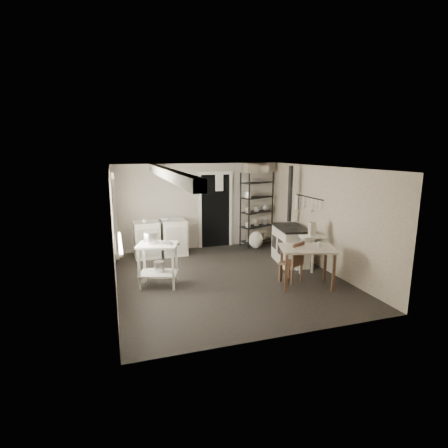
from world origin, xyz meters
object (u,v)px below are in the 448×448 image
object	(u,v)px
stove	(290,245)
stockpot	(151,239)
work_table	(307,268)
base_cabinets	(161,238)
shelf_rack	(257,212)
flour_sack	(256,240)
prep_table	(158,267)
chair	(291,259)

from	to	relation	value
stove	stockpot	bearing A→B (deg)	-162.61
stockpot	work_table	world-z (taller)	stockpot
base_cabinets	shelf_rack	bearing A→B (deg)	3.81
shelf_rack	work_table	bearing A→B (deg)	-117.44
shelf_rack	flour_sack	xyz separation A→B (m)	(-0.17, -0.37, -0.71)
shelf_rack	stove	distance (m)	1.85
prep_table	chair	size ratio (longest dim) A/B	1.01
prep_table	shelf_rack	xyz separation A→B (m)	(3.06, 2.32, 0.55)
prep_table	stockpot	distance (m)	0.56
stove	chair	size ratio (longest dim) A/B	1.29
prep_table	work_table	xyz separation A→B (m)	(2.77, -0.87, -0.02)
stove	chair	xyz separation A→B (m)	(-0.60, -1.15, 0.04)
prep_table	base_cabinets	world-z (taller)	base_cabinets
base_cabinets	chair	bearing A→B (deg)	-51.33
shelf_rack	stove	xyz separation A→B (m)	(0.12, -1.77, -0.51)
stockpot	base_cabinets	distance (m)	2.08
work_table	flour_sack	world-z (taller)	work_table
stockpot	shelf_rack	world-z (taller)	shelf_rack
stove	prep_table	bearing A→B (deg)	-160.80
prep_table	work_table	world-z (taller)	prep_table
stove	base_cabinets	bearing A→B (deg)	161.49
flour_sack	base_cabinets	bearing A→B (deg)	177.55
stove	flour_sack	xyz separation A→B (m)	(-0.29, 1.40, -0.20)
chair	stove	bearing A→B (deg)	38.24
shelf_rack	flour_sack	distance (m)	0.82
base_cabinets	stockpot	bearing A→B (deg)	-104.15
stockpot	flour_sack	size ratio (longest dim) A/B	0.60
base_cabinets	stove	world-z (taller)	base_cabinets
prep_table	base_cabinets	bearing A→B (deg)	81.12
stockpot	flour_sack	world-z (taller)	stockpot
chair	flour_sack	world-z (taller)	chair
stockpot	shelf_rack	xyz separation A→B (m)	(3.17, 2.24, 0.01)
shelf_rack	stove	world-z (taller)	shelf_rack
chair	base_cabinets	bearing A→B (deg)	106.20
work_table	chair	xyz separation A→B (m)	(-0.20, 0.28, 0.10)
flour_sack	shelf_rack	bearing A→B (deg)	65.89
flour_sack	chair	bearing A→B (deg)	-96.98
work_table	chair	world-z (taller)	chair
prep_table	flour_sack	xyz separation A→B (m)	(2.89, 1.95, -0.16)
stockpot	chair	distance (m)	2.81
work_table	chair	bearing A→B (deg)	124.90
prep_table	flour_sack	bearing A→B (deg)	34.02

